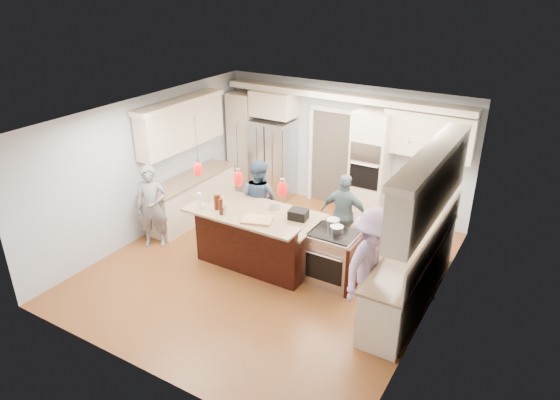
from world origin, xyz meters
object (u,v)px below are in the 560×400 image
(island_range, at_px, (334,257))
(person_far_left, at_px, (259,199))
(kitchen_island, at_px, (260,237))
(refrigerator, at_px, (273,159))
(person_bar_end, at_px, (152,207))

(island_range, distance_m, person_far_left, 2.08)
(kitchen_island, bearing_deg, refrigerator, 116.92)
(person_far_left, bearing_deg, person_bar_end, 45.90)
(kitchen_island, bearing_deg, person_bar_end, -165.61)
(kitchen_island, xyz_separation_m, person_bar_end, (-2.04, -0.52, 0.31))
(refrigerator, height_order, kitchen_island, refrigerator)
(refrigerator, bearing_deg, person_far_left, -66.38)
(island_range, relative_size, person_bar_end, 0.58)
(kitchen_island, distance_m, person_bar_end, 2.12)
(kitchen_island, xyz_separation_m, island_range, (1.41, 0.08, -0.03))
(island_range, distance_m, person_bar_end, 3.51)
(island_range, bearing_deg, person_far_left, 159.99)
(refrigerator, distance_m, person_far_left, 1.96)
(island_range, bearing_deg, kitchen_island, -176.91)
(kitchen_island, relative_size, island_range, 2.28)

